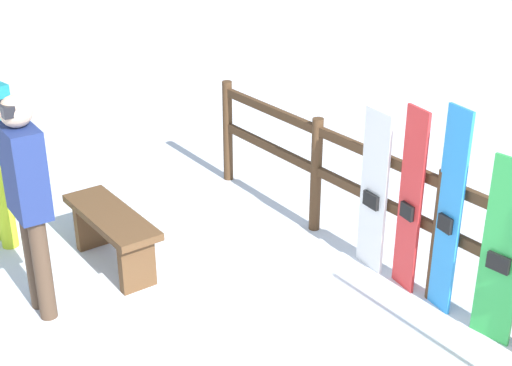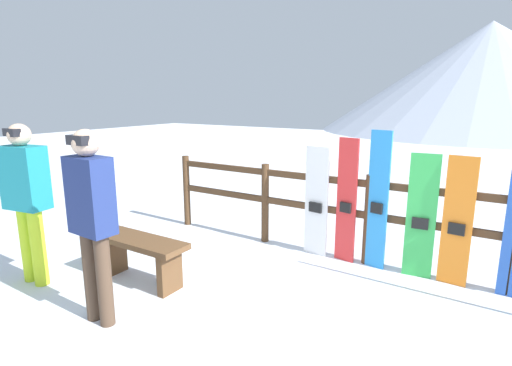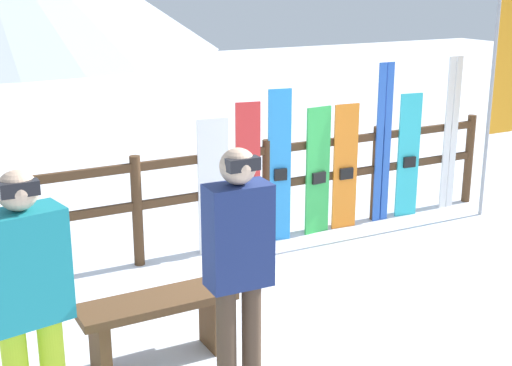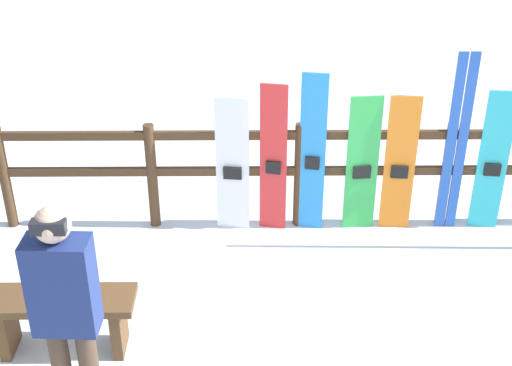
% 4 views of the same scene
% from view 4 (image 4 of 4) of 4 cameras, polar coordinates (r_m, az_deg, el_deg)
% --- Properties ---
extents(fence, '(5.68, 0.10, 1.07)m').
position_cam_4_polar(fence, '(6.70, 3.51, 1.40)').
color(fence, '#4C331E').
rests_on(fence, ground).
extents(bench, '(1.12, 0.36, 0.49)m').
position_cam_4_polar(bench, '(5.55, -15.36, -9.94)').
color(bench, brown).
rests_on(bench, ground).
extents(person_navy, '(0.40, 0.24, 1.69)m').
position_cam_4_polar(person_navy, '(4.55, -15.02, -9.44)').
color(person_navy, '#4C3828').
rests_on(person_navy, ground).
extents(snowboard_white, '(0.31, 0.08, 1.36)m').
position_cam_4_polar(snowboard_white, '(6.62, -1.90, 1.39)').
color(snowboard_white, white).
rests_on(snowboard_white, ground).
extents(snowboard_red, '(0.25, 0.09, 1.48)m').
position_cam_4_polar(snowboard_red, '(6.60, 1.40, 1.88)').
color(snowboard_red, red).
rests_on(snowboard_red, ground).
extents(snowboard_blue, '(0.24, 0.09, 1.58)m').
position_cam_4_polar(snowboard_blue, '(6.60, 4.53, 2.28)').
color(snowboard_blue, '#288CE0').
rests_on(snowboard_blue, ground).
extents(snowboard_green, '(0.30, 0.08, 1.36)m').
position_cam_4_polar(snowboard_green, '(6.70, 8.49, 1.44)').
color(snowboard_green, green).
rests_on(snowboard_green, ground).
extents(snowboard_orange, '(0.29, 0.07, 1.37)m').
position_cam_4_polar(snowboard_orange, '(6.76, 11.42, 1.44)').
color(snowboard_orange, orange).
rests_on(snowboard_orange, ground).
extents(ski_pair_blue, '(0.19, 0.02, 1.77)m').
position_cam_4_polar(ski_pair_blue, '(6.80, 15.73, 2.99)').
color(ski_pair_blue, blue).
rests_on(ski_pair_blue, ground).
extents(snowboard_cyan, '(0.27, 0.08, 1.41)m').
position_cam_4_polar(snowboard_cyan, '(6.98, 18.41, 1.59)').
color(snowboard_cyan, '#2DBFCC').
rests_on(snowboard_cyan, ground).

